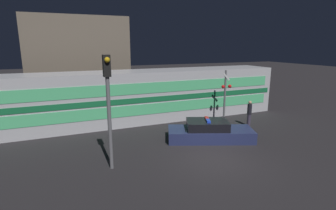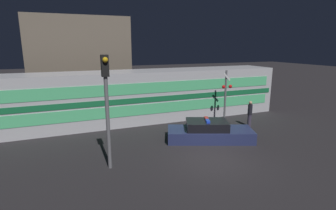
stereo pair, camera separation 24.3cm
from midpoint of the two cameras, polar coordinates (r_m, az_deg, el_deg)
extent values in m
plane|color=#262326|center=(13.18, 9.50, -11.55)|extent=(120.00, 120.00, 0.00)
cube|color=silver|center=(19.04, -7.82, 1.87)|extent=(22.34, 3.06, 3.63)
cube|color=#19723F|center=(17.59, -6.51, 0.99)|extent=(21.89, 0.03, 0.36)
cube|color=#59D88C|center=(17.73, -6.45, -1.07)|extent=(21.22, 0.02, 0.73)
cube|color=#59D88C|center=(17.44, -6.57, 3.56)|extent=(21.22, 0.02, 0.73)
cube|color=navy|center=(15.55, 8.75, -6.34)|extent=(5.21, 3.53, 0.67)
cube|color=black|center=(15.34, 8.10, -4.29)|extent=(2.78, 2.37, 0.50)
cube|color=blue|center=(14.99, 8.30, -3.46)|extent=(0.39, 0.58, 0.12)
cube|color=red|center=(15.51, 7.99, -2.89)|extent=(0.39, 0.58, 0.12)
cylinder|color=#3F384C|center=(18.69, 16.82, -3.17)|extent=(0.25, 0.25, 0.84)
cylinder|color=black|center=(18.50, 16.97, -0.88)|extent=(0.30, 0.30, 0.70)
sphere|color=tan|center=(18.40, 17.07, 0.53)|extent=(0.23, 0.23, 0.23)
cylinder|color=slate|center=(18.91, 11.89, 1.78)|extent=(0.14, 0.14, 3.72)
sphere|color=red|center=(18.51, 11.55, 3.91)|extent=(0.25, 0.25, 0.25)
sphere|color=red|center=(18.83, 12.93, 3.99)|extent=(0.25, 0.25, 0.25)
cube|color=white|center=(18.62, 12.25, 6.01)|extent=(0.58, 0.03, 0.58)
cylinder|color=slate|center=(11.69, -13.17, -4.10)|extent=(0.17, 0.17, 4.13)
cube|color=black|center=(11.23, -13.83, 8.29)|extent=(0.30, 0.30, 0.90)
sphere|color=gold|center=(11.02, -13.73, 9.53)|extent=(0.23, 0.23, 0.23)
cube|color=#726656|center=(25.36, -19.25, 8.75)|extent=(8.39, 5.11, 7.79)
camera|label=1|loc=(0.12, -90.41, -0.09)|focal=28.00mm
camera|label=2|loc=(0.12, 89.59, 0.09)|focal=28.00mm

